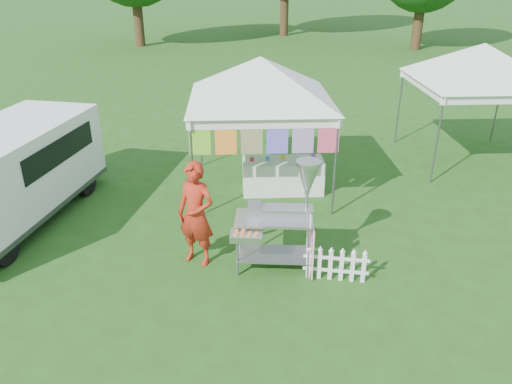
{
  "coord_description": "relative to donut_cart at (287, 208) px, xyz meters",
  "views": [
    {
      "loc": [
        -0.62,
        -7.05,
        4.89
      ],
      "look_at": [
        -0.22,
        0.93,
        1.1
      ],
      "focal_mm": 35.0,
      "sensor_mm": 36.0,
      "label": 1
    }
  ],
  "objects": [
    {
      "name": "cargo_van",
      "position": [
        -5.26,
        2.08,
        -0.15
      ],
      "size": [
        2.84,
        4.82,
        1.88
      ],
      "rotation": [
        0.0,
        0.0,
        -0.24
      ],
      "color": "white",
      "rests_on": "ground"
    },
    {
      "name": "vendor",
      "position": [
        -1.5,
        0.3,
        -0.23
      ],
      "size": [
        0.81,
        0.71,
        1.87
      ],
      "primitive_type": "imported",
      "rotation": [
        0.0,
        0.0,
        -0.48
      ],
      "color": "#AB2515",
      "rests_on": "ground"
    },
    {
      "name": "canopy_right",
      "position": [
        5.26,
        4.85,
        1.83
      ],
      "size": [
        4.24,
        4.24,
        3.45
      ],
      "color": "#59595E",
      "rests_on": "ground"
    },
    {
      "name": "ground",
      "position": [
        -0.24,
        -0.15,
        -1.16
      ],
      "size": [
        120.0,
        120.0,
        0.0
      ],
      "primitive_type": "plane",
      "color": "#274B15",
      "rests_on": "ground"
    },
    {
      "name": "display_table",
      "position": [
        0.26,
        3.11,
        -0.78
      ],
      "size": [
        1.8,
        0.7,
        0.77
      ],
      "primitive_type": "cube",
      "color": "white",
      "rests_on": "ground"
    },
    {
      "name": "canopy_main",
      "position": [
        -0.24,
        3.34,
        1.83
      ],
      "size": [
        4.24,
        4.24,
        3.45
      ],
      "color": "#59595E",
      "rests_on": "ground"
    },
    {
      "name": "donut_cart",
      "position": [
        0.0,
        0.0,
        0.0
      ],
      "size": [
        1.49,
        0.93,
        1.97
      ],
      "rotation": [
        0.0,
        0.0,
        -0.1
      ],
      "color": "gray",
      "rests_on": "ground"
    },
    {
      "name": "picket_fence",
      "position": [
        0.8,
        -0.39,
        -0.87
      ],
      "size": [
        1.06,
        0.24,
        0.56
      ],
      "rotation": [
        0.0,
        0.0,
        -0.2
      ],
      "color": "white",
      "rests_on": "ground"
    }
  ]
}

